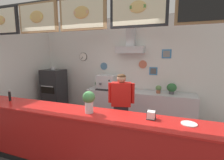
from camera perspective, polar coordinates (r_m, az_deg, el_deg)
The scene contains 15 objects.
ground_plane at distance 3.64m, azimuth -8.33°, elevation -24.57°, with size 6.88×6.88×0.00m, color #3F3A38.
back_wall_assembly at distance 5.15m, azimuth 3.61°, elevation 4.95°, with size 5.73×2.61×3.09m.
service_counter at distance 3.17m, azimuth -11.10°, elevation -19.23°, with size 4.86×0.62×1.03m.
back_prep_counter at distance 5.02m, azimuth 8.88°, elevation -9.11°, with size 3.10×0.62×0.93m.
pizza_oven at distance 5.91m, azimuth -19.05°, elevation -3.82°, with size 0.66×0.64×1.59m.
shop_worker at distance 3.88m, azimuth 3.15°, elevation -8.53°, with size 0.58×0.31×1.56m.
espresso_machine at distance 5.11m, azimuth -1.93°, elevation -0.78°, with size 0.55×0.45×0.44m.
potted_oregano at distance 4.97m, azimuth 3.55°, elevation -1.98°, with size 0.20×0.20×0.23m.
potted_sage at distance 5.29m, azimuth -4.91°, elevation -1.46°, with size 0.17×0.17×0.23m.
potted_basil at distance 4.77m, azimuth 15.56°, elevation -2.91°, with size 0.16×0.16×0.22m.
potted_thyme at distance 4.78m, azimuth 19.68°, elevation -2.58°, with size 0.26×0.26×0.29m.
condiment_plate at distance 2.64m, azimuth 24.76°, elevation -13.39°, with size 0.22×0.22×0.01m.
napkin_holder at distance 2.64m, azimuth 13.18°, elevation -11.64°, with size 0.14×0.13×0.14m.
basil_vase at distance 2.80m, azimuth -7.87°, elevation -7.11°, with size 0.20×0.20×0.37m.
pepper_grinder at distance 4.09m, azimuth -31.51°, elevation -4.50°, with size 0.05×0.05×0.23m.
Camera 1 is at (1.50, -2.64, 2.00)m, focal length 26.83 mm.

